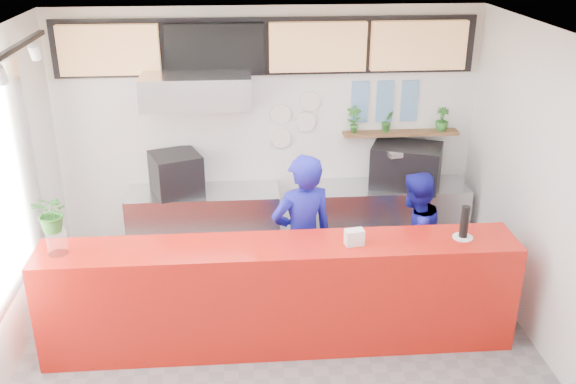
% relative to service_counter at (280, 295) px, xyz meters
% --- Properties ---
extents(floor, '(5.00, 5.00, 0.00)m').
position_rel_service_counter_xyz_m(floor, '(0.00, -0.40, -0.55)').
color(floor, slate).
rests_on(floor, ground).
extents(ceiling, '(5.00, 5.00, 0.00)m').
position_rel_service_counter_xyz_m(ceiling, '(0.00, -0.40, 2.45)').
color(ceiling, silver).
extents(wall_back, '(5.00, 0.00, 5.00)m').
position_rel_service_counter_xyz_m(wall_back, '(0.00, 2.10, 0.95)').
color(wall_back, white).
rests_on(wall_back, ground).
extents(wall_right, '(0.00, 5.00, 5.00)m').
position_rel_service_counter_xyz_m(wall_right, '(2.50, -0.40, 0.95)').
color(wall_right, white).
rests_on(wall_right, ground).
extents(service_counter, '(4.50, 0.60, 1.10)m').
position_rel_service_counter_xyz_m(service_counter, '(0.00, 0.00, 0.00)').
color(service_counter, red).
rests_on(service_counter, ground).
extents(cream_band, '(5.00, 0.02, 0.80)m').
position_rel_service_counter_xyz_m(cream_band, '(0.00, 2.09, 2.05)').
color(cream_band, beige).
rests_on(cream_band, wall_back).
extents(prep_bench, '(1.80, 0.60, 0.90)m').
position_rel_service_counter_xyz_m(prep_bench, '(-0.80, 1.80, -0.10)').
color(prep_bench, '#B2B5BA').
rests_on(prep_bench, ground).
extents(panini_oven, '(0.68, 0.68, 0.48)m').
position_rel_service_counter_xyz_m(panini_oven, '(-1.10, 1.80, 0.59)').
color(panini_oven, black).
rests_on(panini_oven, prep_bench).
extents(extraction_hood, '(1.20, 0.70, 0.35)m').
position_rel_service_counter_xyz_m(extraction_hood, '(-0.80, 1.75, 1.60)').
color(extraction_hood, '#B2B5BA').
rests_on(extraction_hood, ceiling).
extents(hood_lip, '(1.20, 0.69, 0.31)m').
position_rel_service_counter_xyz_m(hood_lip, '(-0.80, 1.75, 1.40)').
color(hood_lip, '#B2B5BA').
rests_on(hood_lip, ceiling).
extents(right_bench, '(1.80, 0.60, 0.90)m').
position_rel_service_counter_xyz_m(right_bench, '(1.50, 1.80, -0.10)').
color(right_bench, '#B2B5BA').
rests_on(right_bench, ground).
extents(espresso_machine, '(0.95, 0.82, 0.51)m').
position_rel_service_counter_xyz_m(espresso_machine, '(1.64, 1.80, 0.61)').
color(espresso_machine, black).
rests_on(espresso_machine, right_bench).
extents(espresso_tray, '(0.74, 0.59, 0.06)m').
position_rel_service_counter_xyz_m(espresso_tray, '(1.64, 1.80, 0.83)').
color(espresso_tray, '#B7B9BF').
rests_on(espresso_tray, espresso_machine).
extents(herb_shelf, '(1.40, 0.18, 0.04)m').
position_rel_service_counter_xyz_m(herb_shelf, '(1.60, 2.00, 0.95)').
color(herb_shelf, brown).
rests_on(herb_shelf, wall_back).
extents(menu_board_far_left, '(1.10, 0.10, 0.55)m').
position_rel_service_counter_xyz_m(menu_board_far_left, '(-1.75, 1.98, 2.00)').
color(menu_board_far_left, tan).
rests_on(menu_board_far_left, wall_back).
extents(menu_board_mid_left, '(1.10, 0.10, 0.55)m').
position_rel_service_counter_xyz_m(menu_board_mid_left, '(-0.59, 1.98, 2.00)').
color(menu_board_mid_left, black).
rests_on(menu_board_mid_left, wall_back).
extents(menu_board_mid_right, '(1.10, 0.10, 0.55)m').
position_rel_service_counter_xyz_m(menu_board_mid_right, '(0.57, 1.98, 2.00)').
color(menu_board_mid_right, tan).
rests_on(menu_board_mid_right, wall_back).
extents(menu_board_far_right, '(1.10, 0.10, 0.55)m').
position_rel_service_counter_xyz_m(menu_board_far_right, '(1.73, 1.98, 2.00)').
color(menu_board_far_right, tan).
rests_on(menu_board_far_right, wall_back).
extents(soffit, '(4.80, 0.04, 0.65)m').
position_rel_service_counter_xyz_m(soffit, '(0.00, 2.06, 2.00)').
color(soffit, black).
rests_on(soffit, wall_back).
extents(dec_plate_a, '(0.24, 0.03, 0.24)m').
position_rel_service_counter_xyz_m(dec_plate_a, '(0.15, 2.07, 1.20)').
color(dec_plate_a, silver).
rests_on(dec_plate_a, wall_back).
extents(dec_plate_b, '(0.24, 0.03, 0.24)m').
position_rel_service_counter_xyz_m(dec_plate_b, '(0.45, 2.07, 1.10)').
color(dec_plate_b, silver).
rests_on(dec_plate_b, wall_back).
extents(dec_plate_c, '(0.24, 0.03, 0.24)m').
position_rel_service_counter_xyz_m(dec_plate_c, '(0.15, 2.07, 0.90)').
color(dec_plate_c, silver).
rests_on(dec_plate_c, wall_back).
extents(dec_plate_d, '(0.24, 0.03, 0.24)m').
position_rel_service_counter_xyz_m(dec_plate_d, '(0.50, 2.07, 1.35)').
color(dec_plate_d, silver).
rests_on(dec_plate_d, wall_back).
extents(photo_frame_a, '(0.20, 0.02, 0.25)m').
position_rel_service_counter_xyz_m(photo_frame_a, '(1.10, 2.08, 1.45)').
color(photo_frame_a, '#598CBF').
rests_on(photo_frame_a, wall_back).
extents(photo_frame_b, '(0.20, 0.02, 0.25)m').
position_rel_service_counter_xyz_m(photo_frame_b, '(1.40, 2.08, 1.45)').
color(photo_frame_b, '#598CBF').
rests_on(photo_frame_b, wall_back).
extents(photo_frame_c, '(0.20, 0.02, 0.25)m').
position_rel_service_counter_xyz_m(photo_frame_c, '(1.70, 2.08, 1.45)').
color(photo_frame_c, '#598CBF').
rests_on(photo_frame_c, wall_back).
extents(photo_frame_d, '(0.20, 0.02, 0.25)m').
position_rel_service_counter_xyz_m(photo_frame_d, '(1.10, 2.08, 1.20)').
color(photo_frame_d, '#598CBF').
rests_on(photo_frame_d, wall_back).
extents(photo_frame_e, '(0.20, 0.02, 0.25)m').
position_rel_service_counter_xyz_m(photo_frame_e, '(1.40, 2.08, 1.20)').
color(photo_frame_e, '#598CBF').
rests_on(photo_frame_e, wall_back).
extents(photo_frame_f, '(0.20, 0.02, 0.25)m').
position_rel_service_counter_xyz_m(photo_frame_f, '(1.70, 2.08, 1.20)').
color(photo_frame_f, '#598CBF').
rests_on(photo_frame_f, wall_back).
extents(staff_center, '(0.75, 0.60, 1.80)m').
position_rel_service_counter_xyz_m(staff_center, '(0.26, 0.49, 0.35)').
color(staff_center, '#141590').
rests_on(staff_center, ground).
extents(staff_right, '(0.93, 0.90, 1.51)m').
position_rel_service_counter_xyz_m(staff_right, '(1.45, 0.64, 0.21)').
color(staff_right, '#141590').
rests_on(staff_right, ground).
extents(herb_a, '(0.20, 0.15, 0.33)m').
position_rel_service_counter_xyz_m(herb_a, '(1.02, 2.00, 1.13)').
color(herb_a, '#296824').
rests_on(herb_a, herb_shelf).
extents(herb_b, '(0.17, 0.15, 0.26)m').
position_rel_service_counter_xyz_m(herb_b, '(1.43, 2.00, 1.10)').
color(herb_b, '#296824').
rests_on(herb_b, herb_shelf).
extents(herb_d, '(0.19, 0.17, 0.28)m').
position_rel_service_counter_xyz_m(herb_d, '(2.10, 2.00, 1.11)').
color(herb_d, '#296824').
rests_on(herb_d, herb_shelf).
extents(glass_vase, '(0.19, 0.19, 0.22)m').
position_rel_service_counter_xyz_m(glass_vase, '(-2.01, -0.01, 0.66)').
color(glass_vase, white).
rests_on(glass_vase, service_counter).
extents(basil_vase, '(0.41, 0.39, 0.36)m').
position_rel_service_counter_xyz_m(basil_vase, '(-2.01, -0.01, 0.95)').
color(basil_vase, '#296824').
rests_on(basil_vase, glass_vase).
extents(napkin_holder, '(0.19, 0.13, 0.15)m').
position_rel_service_counter_xyz_m(napkin_holder, '(0.69, -0.05, 0.62)').
color(napkin_holder, white).
rests_on(napkin_holder, service_counter).
extents(white_plate, '(0.24, 0.24, 0.01)m').
position_rel_service_counter_xyz_m(white_plate, '(1.74, -0.00, 0.56)').
color(white_plate, white).
rests_on(white_plate, service_counter).
extents(pepper_mill, '(0.09, 0.09, 0.31)m').
position_rel_service_counter_xyz_m(pepper_mill, '(1.74, -0.00, 0.72)').
color(pepper_mill, black).
rests_on(pepper_mill, white_plate).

